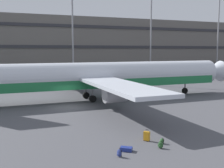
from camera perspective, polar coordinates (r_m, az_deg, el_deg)
ground_plane at (r=33.20m, az=-8.55°, el=-4.69°), size 600.00×600.00×0.00m
terminal_structure at (r=77.08m, az=-16.46°, el=7.24°), size 162.67×19.07×14.90m
airliner at (r=37.32m, az=-3.18°, el=1.47°), size 42.11×34.09×10.30m
light_mast_center_right at (r=63.06m, az=-8.06°, el=13.68°), size 1.80×0.50×24.81m
light_mast_right at (r=70.16m, az=7.93°, el=11.66°), size 1.80×0.50×21.65m
light_mast_far_right at (r=82.48m, az=20.83°, el=11.30°), size 1.80×0.50×23.69m
suitcase_black at (r=21.06m, az=7.07°, el=-10.44°), size 0.47×0.51×0.83m
suitcase_red at (r=19.05m, az=2.91°, el=-13.07°), size 0.90×0.83×0.26m
backpack_purple at (r=19.73m, az=9.84°, el=-12.18°), size 0.44×0.42×0.50m
backpack_teal at (r=20.68m, az=10.07°, el=-11.35°), size 0.37×0.41×0.45m
backpack_large at (r=18.01m, az=1.47°, el=-13.91°), size 0.32×0.40×0.54m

